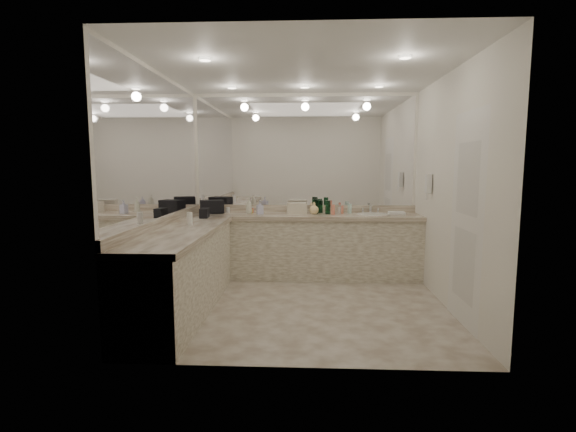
{
  "coord_description": "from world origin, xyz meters",
  "views": [
    {
      "loc": [
        0.04,
        -4.6,
        1.58
      ],
      "look_at": [
        -0.19,
        0.4,
        0.97
      ],
      "focal_mm": 26.0,
      "sensor_mm": 36.0,
      "label": 1
    }
  ],
  "objects_px": {
    "wall_phone": "(428,184)",
    "hand_towel": "(397,213)",
    "cream_cosmetic_case": "(297,208)",
    "soap_bottle_c": "(314,208)",
    "sink": "(373,215)",
    "soap_bottle_a": "(249,206)",
    "soap_bottle_b": "(260,207)",
    "black_toiletry_bag": "(212,207)"
  },
  "relations": [
    {
      "from": "hand_towel",
      "to": "cream_cosmetic_case",
      "type": "bearing_deg",
      "value": 177.58
    },
    {
      "from": "wall_phone",
      "to": "soap_bottle_c",
      "type": "height_order",
      "value": "wall_phone"
    },
    {
      "from": "sink",
      "to": "soap_bottle_a",
      "type": "relative_size",
      "value": 1.98
    },
    {
      "from": "sink",
      "to": "hand_towel",
      "type": "relative_size",
      "value": 2.0
    },
    {
      "from": "cream_cosmetic_case",
      "to": "sink",
      "type": "bearing_deg",
      "value": -9.52
    },
    {
      "from": "sink",
      "to": "wall_phone",
      "type": "relative_size",
      "value": 1.83
    },
    {
      "from": "wall_phone",
      "to": "hand_towel",
      "type": "height_order",
      "value": "wall_phone"
    },
    {
      "from": "cream_cosmetic_case",
      "to": "hand_towel",
      "type": "height_order",
      "value": "cream_cosmetic_case"
    },
    {
      "from": "sink",
      "to": "soap_bottle_c",
      "type": "height_order",
      "value": "soap_bottle_c"
    },
    {
      "from": "wall_phone",
      "to": "soap_bottle_c",
      "type": "xyz_separation_m",
      "value": [
        -1.42,
        0.51,
        -0.37
      ]
    },
    {
      "from": "soap_bottle_b",
      "to": "soap_bottle_c",
      "type": "height_order",
      "value": "soap_bottle_b"
    },
    {
      "from": "hand_towel",
      "to": "wall_phone",
      "type": "bearing_deg",
      "value": -60.83
    },
    {
      "from": "black_toiletry_bag",
      "to": "soap_bottle_b",
      "type": "relative_size",
      "value": 1.68
    },
    {
      "from": "wall_phone",
      "to": "soap_bottle_a",
      "type": "bearing_deg",
      "value": 167.45
    },
    {
      "from": "wall_phone",
      "to": "cream_cosmetic_case",
      "type": "distance_m",
      "value": 1.79
    },
    {
      "from": "sink",
      "to": "soap_bottle_a",
      "type": "height_order",
      "value": "soap_bottle_a"
    },
    {
      "from": "wall_phone",
      "to": "soap_bottle_b",
      "type": "distance_m",
      "value": 2.25
    },
    {
      "from": "soap_bottle_a",
      "to": "soap_bottle_c",
      "type": "relative_size",
      "value": 1.32
    },
    {
      "from": "cream_cosmetic_case",
      "to": "soap_bottle_a",
      "type": "height_order",
      "value": "soap_bottle_a"
    },
    {
      "from": "black_toiletry_bag",
      "to": "soap_bottle_b",
      "type": "xyz_separation_m",
      "value": [
        0.68,
        -0.04,
        0.0
      ]
    },
    {
      "from": "black_toiletry_bag",
      "to": "soap_bottle_c",
      "type": "relative_size",
      "value": 1.89
    },
    {
      "from": "soap_bottle_a",
      "to": "soap_bottle_b",
      "type": "distance_m",
      "value": 0.18
    },
    {
      "from": "wall_phone",
      "to": "cream_cosmetic_case",
      "type": "height_order",
      "value": "wall_phone"
    },
    {
      "from": "cream_cosmetic_case",
      "to": "soap_bottle_a",
      "type": "bearing_deg",
      "value": 176.14
    },
    {
      "from": "black_toiletry_bag",
      "to": "cream_cosmetic_case",
      "type": "relative_size",
      "value": 1.17
    },
    {
      "from": "hand_towel",
      "to": "soap_bottle_a",
      "type": "distance_m",
      "value": 2.06
    },
    {
      "from": "wall_phone",
      "to": "soap_bottle_c",
      "type": "relative_size",
      "value": 1.42
    },
    {
      "from": "cream_cosmetic_case",
      "to": "black_toiletry_bag",
      "type": "bearing_deg",
      "value": 176.55
    },
    {
      "from": "black_toiletry_bag",
      "to": "soap_bottle_a",
      "type": "relative_size",
      "value": 1.43
    },
    {
      "from": "wall_phone",
      "to": "soap_bottle_c",
      "type": "distance_m",
      "value": 1.55
    },
    {
      "from": "wall_phone",
      "to": "soap_bottle_c",
      "type": "bearing_deg",
      "value": 160.22
    },
    {
      "from": "cream_cosmetic_case",
      "to": "soap_bottle_c",
      "type": "xyz_separation_m",
      "value": [
        0.24,
        -0.04,
        0.01
      ]
    },
    {
      "from": "wall_phone",
      "to": "soap_bottle_b",
      "type": "bearing_deg",
      "value": 168.37
    },
    {
      "from": "black_toiletry_bag",
      "to": "soap_bottle_a",
      "type": "bearing_deg",
      "value": 3.71
    },
    {
      "from": "sink",
      "to": "soap_bottle_b",
      "type": "distance_m",
      "value": 1.57
    },
    {
      "from": "sink",
      "to": "cream_cosmetic_case",
      "type": "bearing_deg",
      "value": 177.11
    },
    {
      "from": "sink",
      "to": "soap_bottle_b",
      "type": "relative_size",
      "value": 2.32
    },
    {
      "from": "hand_towel",
      "to": "soap_bottle_c",
      "type": "xyz_separation_m",
      "value": [
        -1.14,
        0.02,
        0.07
      ]
    },
    {
      "from": "black_toiletry_bag",
      "to": "hand_towel",
      "type": "bearing_deg",
      "value": 0.17
    },
    {
      "from": "soap_bottle_a",
      "to": "soap_bottle_b",
      "type": "bearing_deg",
      "value": -24.0
    },
    {
      "from": "sink",
      "to": "cream_cosmetic_case",
      "type": "relative_size",
      "value": 1.61
    },
    {
      "from": "wall_phone",
      "to": "hand_towel",
      "type": "distance_m",
      "value": 0.71
    }
  ]
}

